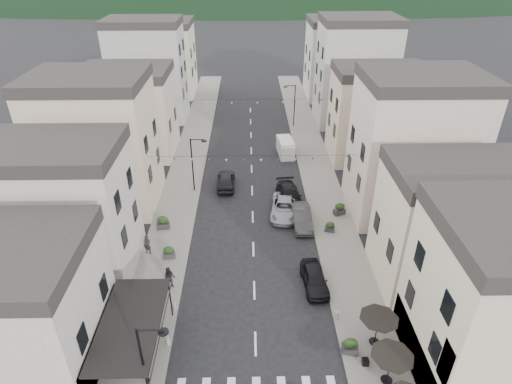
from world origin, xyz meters
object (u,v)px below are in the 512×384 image
pedestrian_a (147,245)px  parked_car_e (226,180)px  parked_car_b (302,217)px  parked_car_d (290,196)px  parked_car_a (315,279)px  delivery_van (285,147)px  pedestrian_b (169,278)px  parked_car_c (284,208)px

pedestrian_a → parked_car_e: bearing=76.5°
parked_car_b → parked_car_e: parked_car_e is taller
parked_car_b → parked_car_d: parked_car_b is taller
parked_car_a → parked_car_d: (-0.84, 12.15, 0.05)m
delivery_van → parked_car_a: bearing=-93.7°
parked_car_a → parked_car_d: size_ratio=0.80×
parked_car_b → pedestrian_b: (-10.91, -8.33, 0.26)m
delivery_van → pedestrian_a: 23.34m
parked_car_a → parked_car_d: 12.18m
parked_car_d → parked_car_b: bearing=-85.7°
pedestrian_b → pedestrian_a: bearing=125.8°
parked_car_a → parked_car_c: parked_car_c is taller
parked_car_d → delivery_van: 11.32m
delivery_van → pedestrian_b: bearing=-118.9°
parked_car_a → parked_car_e: (-7.40, 15.54, 0.06)m
parked_car_a → pedestrian_a: (-13.47, 4.13, 0.27)m
parked_car_a → delivery_van: (-0.39, 23.47, 0.28)m
parked_car_c → parked_car_e: bearing=143.6°
parked_car_a → parked_car_e: size_ratio=0.93×
parked_car_c → parked_car_d: size_ratio=0.99×
parked_car_e → pedestrian_b: size_ratio=2.52×
parked_car_c → parked_car_a: bearing=-74.2°
parked_car_a → parked_car_d: bearing=89.7°
parked_car_d → parked_car_e: 7.38m
delivery_van → pedestrian_b: size_ratio=2.40×
parked_car_b → parked_car_c: 2.32m
parked_car_e → pedestrian_b: 15.99m
parked_car_c → pedestrian_b: 13.80m
parked_car_c → delivery_van: 13.47m
parked_car_c → parked_car_e: 8.01m
parked_car_c → parked_car_e: size_ratio=1.15×
parked_car_b → parked_car_d: 3.94m
parked_car_b → parked_car_d: (-0.78, 3.86, -0.00)m
parked_car_e → parked_car_c: bearing=135.8°
pedestrian_a → pedestrian_b: size_ratio=0.96×
delivery_van → parked_car_e: bearing=-136.1°
parked_car_b → parked_car_c: parked_car_b is taller
parked_car_c → parked_car_e: parked_car_e is taller
parked_car_b → parked_car_e: (-7.34, 7.25, 0.01)m
parked_car_a → parked_car_c: size_ratio=0.81×
parked_car_d → parked_car_e: size_ratio=1.16×
parked_car_a → parked_car_b: size_ratio=0.91×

